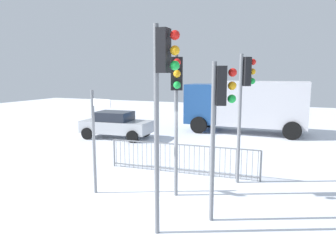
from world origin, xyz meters
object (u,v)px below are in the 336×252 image
(traffic_light_mid_right, at_px, (220,106))
(bare_tree_left, at_px, (246,91))
(traffic_light_foreground_left, at_px, (176,94))
(traffic_light_mid_left, at_px, (163,84))
(direction_sign_post, at_px, (95,137))
(delivery_truck, at_px, (247,104))
(car_silver_far, at_px, (116,124))
(traffic_light_rear_right, at_px, (245,90))

(traffic_light_mid_right, height_order, bare_tree_left, bare_tree_left)
(traffic_light_mid_right, bearing_deg, traffic_light_foreground_left, -144.74)
(traffic_light_mid_left, xyz_separation_m, bare_tree_left, (-1.94, 21.86, -1.30))
(traffic_light_foreground_left, distance_m, bare_tree_left, 19.78)
(direction_sign_post, relative_size, bare_tree_left, 0.78)
(traffic_light_mid_left, height_order, delivery_truck, traffic_light_mid_left)
(traffic_light_foreground_left, relative_size, car_silver_far, 1.05)
(direction_sign_post, bearing_deg, traffic_light_mid_right, 8.45)
(traffic_light_mid_right, bearing_deg, car_silver_far, -155.86)
(traffic_light_foreground_left, xyz_separation_m, car_silver_far, (-6.31, 6.86, -2.24))
(direction_sign_post, relative_size, delivery_truck, 0.44)
(traffic_light_mid_left, xyz_separation_m, traffic_light_mid_right, (0.95, 1.14, -0.54))
(delivery_truck, bearing_deg, bare_tree_left, -80.98)
(traffic_light_rear_right, xyz_separation_m, bare_tree_left, (-2.90, 17.61, -1.01))
(direction_sign_post, height_order, car_silver_far, direction_sign_post)
(traffic_light_foreground_left, xyz_separation_m, direction_sign_post, (-2.31, -0.63, -1.27))
(direction_sign_post, xyz_separation_m, delivery_truck, (2.39, 11.94, 0.01))
(traffic_light_foreground_left, distance_m, car_silver_far, 9.59)
(bare_tree_left, bearing_deg, car_silver_far, -110.90)
(direction_sign_post, xyz_separation_m, car_silver_far, (-4.00, 7.50, -0.97))
(traffic_light_rear_right, height_order, delivery_truck, traffic_light_rear_right)
(traffic_light_rear_right, bearing_deg, traffic_light_foreground_left, -77.35)
(traffic_light_rear_right, xyz_separation_m, car_silver_far, (-7.81, 4.77, -2.29))
(direction_sign_post, bearing_deg, traffic_light_rear_right, 49.71)
(traffic_light_rear_right, relative_size, bare_tree_left, 1.05)
(car_silver_far, bearing_deg, direction_sign_post, -66.38)
(delivery_truck, relative_size, bare_tree_left, 1.78)
(traffic_light_mid_left, height_order, direction_sign_post, traffic_light_mid_left)
(traffic_light_mid_left, relative_size, traffic_light_mid_right, 1.19)
(delivery_truck, bearing_deg, car_silver_far, 33.79)
(traffic_light_rear_right, bearing_deg, bare_tree_left, 147.61)
(delivery_truck, height_order, bare_tree_left, bare_tree_left)
(traffic_light_foreground_left, height_order, delivery_truck, traffic_light_foreground_left)
(car_silver_far, distance_m, bare_tree_left, 13.81)
(car_silver_far, bearing_deg, bare_tree_left, 64.60)
(traffic_light_mid_left, xyz_separation_m, traffic_light_foreground_left, (-0.54, 2.15, -0.34))
(traffic_light_mid_right, bearing_deg, direction_sign_post, -116.24)
(direction_sign_post, bearing_deg, delivery_truck, 92.79)
(traffic_light_foreground_left, xyz_separation_m, traffic_light_rear_right, (1.50, 2.09, 0.05))
(traffic_light_foreground_left, height_order, direction_sign_post, traffic_light_foreground_left)
(traffic_light_mid_left, distance_m, traffic_light_mid_right, 1.58)
(traffic_light_mid_left, relative_size, direction_sign_post, 1.48)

